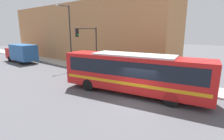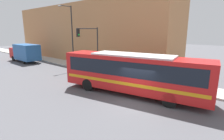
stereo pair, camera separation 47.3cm
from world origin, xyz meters
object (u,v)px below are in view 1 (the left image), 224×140
at_px(delivery_truck, 22,53).
at_px(traffic_light_pole, 90,42).
at_px(street_lamp, 69,32).
at_px(parking_meter, 107,66).
at_px(pedestrian_near_corner, 79,60).
at_px(fire_hydrant, 129,73).
at_px(city_bus, 133,71).

xyz_separation_m(delivery_truck, traffic_light_pole, (1.80, -14.43, 2.24)).
bearing_deg(delivery_truck, street_lamp, -73.25).
height_order(delivery_truck, parking_meter, delivery_truck).
distance_m(delivery_truck, pedestrian_near_corner, 11.16).
bearing_deg(fire_hydrant, city_bus, -142.49).
bearing_deg(delivery_truck, city_bus, -92.85).
relative_size(delivery_truck, street_lamp, 0.83).
bearing_deg(parking_meter, delivery_truck, 99.61).
distance_m(fire_hydrant, pedestrian_near_corner, 8.82).
height_order(delivery_truck, street_lamp, street_lamp).
height_order(parking_meter, pedestrian_near_corner, pedestrian_near_corner).
relative_size(fire_hydrant, street_lamp, 0.10).
xyz_separation_m(fire_hydrant, parking_meter, (0.00, 3.17, 0.47)).
distance_m(city_bus, street_lamp, 14.09).
distance_m(fire_hydrant, parking_meter, 3.20).
relative_size(city_bus, pedestrian_near_corner, 7.14).
relative_size(traffic_light_pole, street_lamp, 0.65).
height_order(city_bus, pedestrian_near_corner, city_bus).
bearing_deg(delivery_truck, fire_hydrant, -81.93).
height_order(traffic_light_pole, pedestrian_near_corner, traffic_light_pole).
bearing_deg(traffic_light_pole, delivery_truck, 97.10).
bearing_deg(delivery_truck, traffic_light_pole, -82.90).
bearing_deg(city_bus, street_lamp, 62.81).
relative_size(delivery_truck, pedestrian_near_corner, 4.04).
distance_m(city_bus, delivery_truck, 22.44).
height_order(traffic_light_pole, parking_meter, traffic_light_pole).
relative_size(delivery_truck, parking_meter, 5.31).
bearing_deg(fire_hydrant, delivery_truck, 98.07).
bearing_deg(parking_meter, street_lamp, 89.86).
relative_size(delivery_truck, traffic_light_pole, 1.28).
bearing_deg(street_lamp, city_bus, -106.41).
bearing_deg(parking_meter, traffic_light_pole, 117.51).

